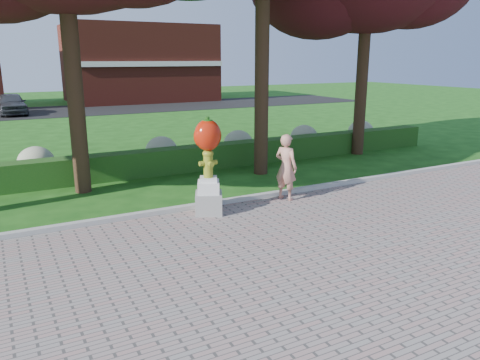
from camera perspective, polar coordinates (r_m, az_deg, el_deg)
The scene contains 9 objects.
ground at distance 9.07m, azimuth 1.17°, elevation -9.01°, with size 100.00×100.00×0.00m, color #194B12.
curb at distance 11.59m, azimuth -6.12°, elevation -3.36°, with size 40.00×0.18×0.15m, color #ADADA5.
lawn_hedge at distance 15.16m, azimuth -11.88°, elevation 1.99°, with size 24.00×0.70×0.80m, color #113E14.
hydrangea_row at distance 16.23m, azimuth -10.98°, elevation 3.40°, with size 20.10×1.10×0.99m.
street at distance 35.66m, azimuth -21.63°, elevation 7.78°, with size 50.00×8.00×0.02m, color black.
building_right at distance 42.98m, azimuth -12.17°, elevation 13.73°, with size 12.00×8.00×6.40m, color maroon.
hydrant_sculpture at distance 10.94m, azimuth -3.91°, elevation 2.05°, with size 0.83×0.83×2.31m.
woman at distance 12.17m, azimuth 5.63°, elevation 1.59°, with size 0.63×0.41×1.73m, color tan.
parked_car at distance 34.71m, azimuth -26.08°, elevation 8.38°, with size 1.70×4.22×1.44m, color #3D3F44.
Camera 1 is at (-4.08, -7.24, 3.64)m, focal length 35.00 mm.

